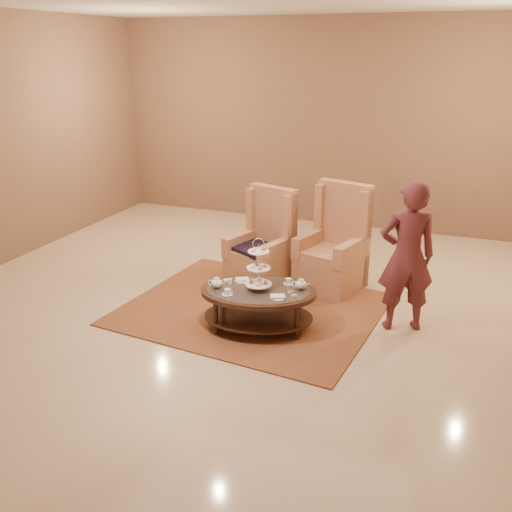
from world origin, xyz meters
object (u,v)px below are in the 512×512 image
at_px(armchair_left, 263,252).
at_px(tea_table, 258,297).
at_px(armchair_right, 335,253).
at_px(person, 407,257).

bearing_deg(armchair_left, tea_table, -54.27).
relative_size(armchair_left, armchair_right, 0.94).
height_order(tea_table, armchair_right, armchair_right).
bearing_deg(armchair_right, armchair_left, -148.25).
bearing_deg(tea_table, armchair_left, 93.83).
distance_m(armchair_left, person, 2.05).
height_order(armchair_left, person, person).
bearing_deg(tea_table, armchair_right, 57.71).
relative_size(tea_table, armchair_left, 1.13).
height_order(armchair_right, person, person).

